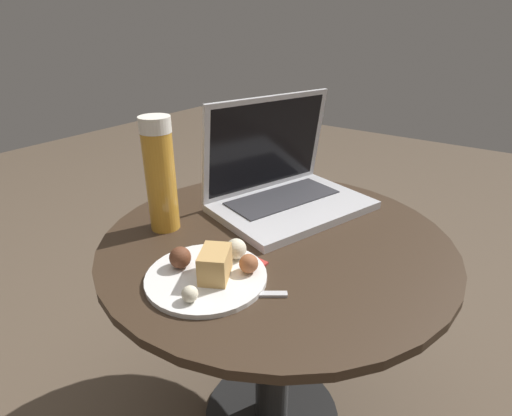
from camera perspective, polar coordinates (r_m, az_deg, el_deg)
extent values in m
plane|color=brown|center=(1.19, 2.23, -27.51)|extent=(6.00, 6.00, 0.00)
cylinder|color=black|center=(1.18, 2.24, -27.29)|extent=(0.34, 0.34, 0.01)
cylinder|color=black|center=(0.99, 2.51, -18.00)|extent=(0.08, 0.08, 0.51)
cylinder|color=#38281C|center=(0.83, 2.85, -4.62)|extent=(0.71, 0.71, 0.02)
cube|color=#B7332D|center=(0.71, -6.11, -9.10)|extent=(0.17, 0.13, 0.00)
cube|color=silver|center=(0.94, 5.23, 0.22)|extent=(0.40, 0.33, 0.02)
cube|color=#333338|center=(0.96, 3.87, 1.51)|extent=(0.29, 0.19, 0.00)
cube|color=silver|center=(0.96, 1.52, 9.05)|extent=(0.34, 0.15, 0.23)
cube|color=black|center=(0.96, 1.63, 8.99)|extent=(0.31, 0.13, 0.21)
cylinder|color=gold|center=(0.84, -13.40, 3.60)|extent=(0.06, 0.06, 0.21)
cylinder|color=white|center=(0.80, -14.26, 11.51)|extent=(0.06, 0.06, 0.03)
cylinder|color=white|center=(0.70, -7.11, -9.72)|extent=(0.21, 0.21, 0.01)
cube|color=tan|center=(0.67, -5.71, -8.04)|extent=(0.08, 0.07, 0.05)
sphere|color=beige|center=(0.63, -9.42, -12.00)|extent=(0.03, 0.03, 0.03)
sphere|color=beige|center=(0.73, -2.88, -5.85)|extent=(0.04, 0.04, 0.04)
sphere|color=brown|center=(0.71, -10.78, -6.96)|extent=(0.04, 0.04, 0.04)
sphere|color=#9E5B38|center=(0.69, -1.06, -7.94)|extent=(0.03, 0.03, 0.03)
cube|color=silver|center=(0.66, -0.78, -12.21)|extent=(0.08, 0.10, 0.00)
cube|color=silver|center=(0.66, -8.30, -12.09)|extent=(0.05, 0.06, 0.00)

